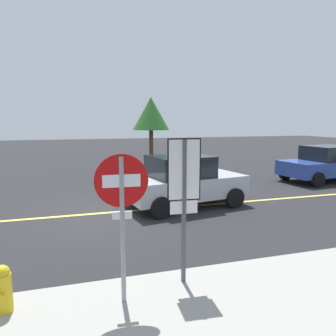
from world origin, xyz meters
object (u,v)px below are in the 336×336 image
stop_sign (122,206)px  fire_hydrant (3,293)px  car_blue_crossing (325,164)px  tree_left_verge (151,114)px  car_silver_mid_road (184,181)px  speed_limit_sign (184,186)px

stop_sign → fire_hydrant: bearing=172.6°
car_blue_crossing → tree_left_verge: tree_left_verge is taller
car_silver_mid_road → stop_sign: bearing=-117.9°
fire_hydrant → car_silver_mid_road: bearing=48.9°
car_blue_crossing → fire_hydrant: car_blue_crossing is taller
car_blue_crossing → fire_hydrant: (-12.18, -7.39, -0.39)m
tree_left_verge → fire_hydrant: 12.43m
tree_left_verge → fire_hydrant: tree_left_verge is taller
stop_sign → tree_left_verge: 11.87m
car_silver_mid_road → fire_hydrant: 6.80m
stop_sign → car_blue_crossing: size_ratio=0.56×
fire_hydrant → stop_sign: bearing=-7.4°
tree_left_verge → car_silver_mid_road: bearing=-93.8°
car_blue_crossing → car_silver_mid_road: size_ratio=1.02×
stop_sign → car_silver_mid_road: 6.08m
car_blue_crossing → tree_left_verge: (-7.31, 3.73, 2.27)m
stop_sign → car_blue_crossing: stop_sign is taller
stop_sign → tree_left_verge: size_ratio=0.60×
speed_limit_sign → tree_left_verge: bearing=78.8°
speed_limit_sign → car_blue_crossing: (9.50, 7.30, -0.95)m
tree_left_verge → car_blue_crossing: bearing=-27.0°
speed_limit_sign → fire_hydrant: size_ratio=3.04×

